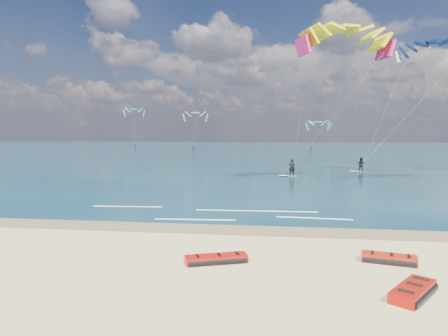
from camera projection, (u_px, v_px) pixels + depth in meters
The scene contains 10 objects.
ground at pixel (255, 168), 58.04m from camera, with size 320.00×320.00×0.00m, color tan.
wet_sand_strip at pixel (219, 229), 21.49m from camera, with size 320.00×2.40×0.01m, color brown.
sea at pixel (266, 150), 121.25m from camera, with size 320.00×200.00×0.04m, color #092A32.
packed_kite_left at pixel (216, 263), 15.94m from camera, with size 2.66×1.00×0.37m, color #B91109, non-canonical shape.
packed_kite_mid at pixel (389, 263), 15.95m from camera, with size 2.27×1.07×0.39m, color red, non-canonical shape.
packed_kite_right at pixel (413, 296), 12.65m from camera, with size 2.44×1.15×0.42m, color #A21006, non-canonical shape.
kitesurfer_main at pixel (317, 101), 42.00m from camera, with size 12.51×11.84×16.77m.
kitesurfer_far at pixel (396, 104), 48.85m from camera, with size 12.91×8.62×17.04m.
shoreline_foam at pixel (224, 213), 25.62m from camera, with size 17.33×4.03×0.01m.
distant_kites at pixel (199, 133), 109.10m from camera, with size 59.16×18.85×12.24m.
Camera 1 is at (3.00, -17.90, 5.18)m, focal length 32.00 mm.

